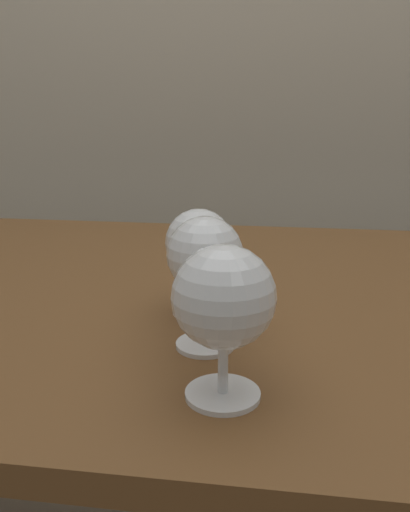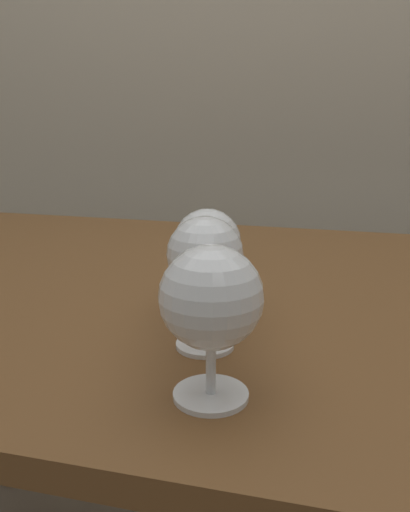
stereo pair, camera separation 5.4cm
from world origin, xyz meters
The scene contains 4 objects.
dining_table centered at (0.00, 0.00, 0.64)m, with size 1.51×0.82×0.73m.
wine_glass_white centered at (0.01, -0.30, 0.82)m, with size 0.09×0.09×0.14m.
wine_glass_merlot centered at (-0.02, -0.20, 0.83)m, with size 0.08×0.08×0.14m.
wine_glass_port centered at (-0.04, -0.10, 0.81)m, with size 0.08×0.08×0.13m.
Camera 2 is at (0.10, -0.70, 0.98)m, focal length 36.92 mm.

